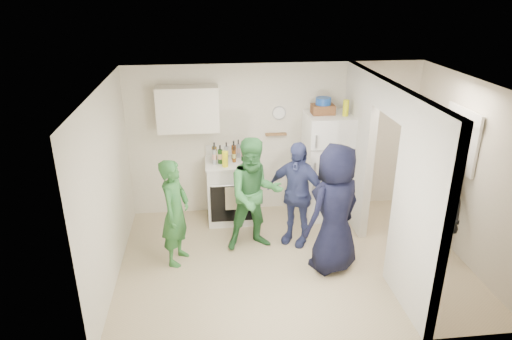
{
  "coord_description": "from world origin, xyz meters",
  "views": [
    {
      "loc": [
        -1.14,
        -5.39,
        3.66
      ],
      "look_at": [
        -0.47,
        0.4,
        1.25
      ],
      "focal_mm": 32.0,
      "sensor_mm": 36.0,
      "label": 1
    }
  ],
  "objects_px": {
    "wicker_basket": "(323,109)",
    "person_green_left": "(175,212)",
    "person_green_center": "(255,195)",
    "person_nook": "(436,198)",
    "stove": "(233,190)",
    "yellow_cup_stack_top": "(346,108)",
    "person_denim": "(296,194)",
    "fridge": "(326,166)",
    "blue_bowl": "(323,101)",
    "person_navy": "(335,209)"
  },
  "relations": [
    {
      "from": "stove",
      "to": "wicker_basket",
      "type": "height_order",
      "value": "wicker_basket"
    },
    {
      "from": "person_nook",
      "to": "person_green_left",
      "type": "bearing_deg",
      "value": -101.15
    },
    {
      "from": "stove",
      "to": "fridge",
      "type": "bearing_deg",
      "value": -1.12
    },
    {
      "from": "stove",
      "to": "person_green_center",
      "type": "distance_m",
      "value": 1.02
    },
    {
      "from": "wicker_basket",
      "to": "person_denim",
      "type": "relative_size",
      "value": 0.22
    },
    {
      "from": "person_green_left",
      "to": "person_green_center",
      "type": "distance_m",
      "value": 1.15
    },
    {
      "from": "yellow_cup_stack_top",
      "to": "person_denim",
      "type": "height_order",
      "value": "yellow_cup_stack_top"
    },
    {
      "from": "yellow_cup_stack_top",
      "to": "person_navy",
      "type": "distance_m",
      "value": 1.82
    },
    {
      "from": "fridge",
      "to": "blue_bowl",
      "type": "bearing_deg",
      "value": 153.43
    },
    {
      "from": "wicker_basket",
      "to": "blue_bowl",
      "type": "relative_size",
      "value": 1.46
    },
    {
      "from": "wicker_basket",
      "to": "person_green_center",
      "type": "height_order",
      "value": "wicker_basket"
    },
    {
      "from": "wicker_basket",
      "to": "blue_bowl",
      "type": "xyz_separation_m",
      "value": [
        0.0,
        0.0,
        0.13
      ]
    },
    {
      "from": "fridge",
      "to": "person_green_center",
      "type": "xyz_separation_m",
      "value": [
        -1.28,
        -0.89,
        -0.03
      ]
    },
    {
      "from": "blue_bowl",
      "to": "person_green_center",
      "type": "distance_m",
      "value": 1.87
    },
    {
      "from": "wicker_basket",
      "to": "person_nook",
      "type": "distance_m",
      "value": 2.13
    },
    {
      "from": "blue_bowl",
      "to": "yellow_cup_stack_top",
      "type": "relative_size",
      "value": 0.96
    },
    {
      "from": "yellow_cup_stack_top",
      "to": "person_green_left",
      "type": "bearing_deg",
      "value": -158.3
    },
    {
      "from": "stove",
      "to": "yellow_cup_stack_top",
      "type": "distance_m",
      "value": 2.23
    },
    {
      "from": "person_green_center",
      "to": "person_navy",
      "type": "distance_m",
      "value": 1.18
    },
    {
      "from": "wicker_basket",
      "to": "person_green_left",
      "type": "relative_size",
      "value": 0.23
    },
    {
      "from": "yellow_cup_stack_top",
      "to": "person_green_center",
      "type": "xyz_separation_m",
      "value": [
        -1.5,
        -0.79,
        -1.02
      ]
    },
    {
      "from": "fridge",
      "to": "stove",
      "type": "bearing_deg",
      "value": 178.88
    },
    {
      "from": "person_green_left",
      "to": "person_navy",
      "type": "xyz_separation_m",
      "value": [
        2.1,
        -0.41,
        0.13
      ]
    },
    {
      "from": "person_nook",
      "to": "wicker_basket",
      "type": "bearing_deg",
      "value": -141.81
    },
    {
      "from": "blue_bowl",
      "to": "person_green_left",
      "type": "relative_size",
      "value": 0.16
    },
    {
      "from": "person_denim",
      "to": "person_nook",
      "type": "distance_m",
      "value": 2.0
    },
    {
      "from": "wicker_basket",
      "to": "blue_bowl",
      "type": "distance_m",
      "value": 0.13
    },
    {
      "from": "person_navy",
      "to": "person_nook",
      "type": "distance_m",
      "value": 1.64
    },
    {
      "from": "yellow_cup_stack_top",
      "to": "person_navy",
      "type": "relative_size",
      "value": 0.14
    },
    {
      "from": "stove",
      "to": "person_green_center",
      "type": "xyz_separation_m",
      "value": [
        0.26,
        -0.92,
        0.34
      ]
    },
    {
      "from": "fridge",
      "to": "person_green_left",
      "type": "xyz_separation_m",
      "value": [
        -2.4,
        -1.14,
        -0.11
      ]
    },
    {
      "from": "blue_bowl",
      "to": "yellow_cup_stack_top",
      "type": "height_order",
      "value": "blue_bowl"
    },
    {
      "from": "stove",
      "to": "person_green_left",
      "type": "xyz_separation_m",
      "value": [
        -0.86,
        -1.17,
        0.25
      ]
    },
    {
      "from": "fridge",
      "to": "person_navy",
      "type": "distance_m",
      "value": 1.57
    },
    {
      "from": "blue_bowl",
      "to": "person_denim",
      "type": "height_order",
      "value": "blue_bowl"
    },
    {
      "from": "wicker_basket",
      "to": "yellow_cup_stack_top",
      "type": "distance_m",
      "value": 0.36
    },
    {
      "from": "wicker_basket",
      "to": "blue_bowl",
      "type": "height_order",
      "value": "blue_bowl"
    },
    {
      "from": "yellow_cup_stack_top",
      "to": "person_denim",
      "type": "bearing_deg",
      "value": -140.82
    },
    {
      "from": "person_nook",
      "to": "person_denim",
      "type": "bearing_deg",
      "value": -111.15
    },
    {
      "from": "stove",
      "to": "person_green_left",
      "type": "height_order",
      "value": "person_green_left"
    },
    {
      "from": "stove",
      "to": "yellow_cup_stack_top",
      "type": "bearing_deg",
      "value": -4.23
    },
    {
      "from": "stove",
      "to": "person_green_left",
      "type": "bearing_deg",
      "value": -126.18
    },
    {
      "from": "person_denim",
      "to": "person_navy",
      "type": "relative_size",
      "value": 0.89
    },
    {
      "from": "fridge",
      "to": "person_nook",
      "type": "height_order",
      "value": "fridge"
    },
    {
      "from": "fridge",
      "to": "blue_bowl",
      "type": "xyz_separation_m",
      "value": [
        -0.1,
        0.05,
        1.08
      ]
    },
    {
      "from": "person_green_left",
      "to": "person_nook",
      "type": "height_order",
      "value": "person_nook"
    },
    {
      "from": "blue_bowl",
      "to": "stove",
      "type": "bearing_deg",
      "value": -179.2
    },
    {
      "from": "blue_bowl",
      "to": "person_navy",
      "type": "height_order",
      "value": "blue_bowl"
    },
    {
      "from": "person_navy",
      "to": "person_green_center",
      "type": "bearing_deg",
      "value": -63.81
    },
    {
      "from": "wicker_basket",
      "to": "stove",
      "type": "bearing_deg",
      "value": -179.2
    }
  ]
}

